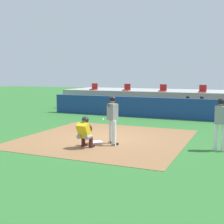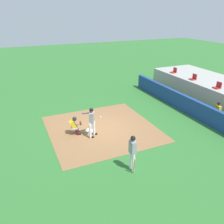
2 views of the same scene
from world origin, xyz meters
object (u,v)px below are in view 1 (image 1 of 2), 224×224
at_px(stadium_seat_0, 94,88).
at_px(stadium_seat_1, 127,89).
at_px(catcher_crouched, 85,131).
at_px(home_plate, 96,142).
at_px(dugout_player_1, 201,107).
at_px(dugout_player_0, 187,106).
at_px(stadium_seat_2, 163,89).
at_px(batter_at_plate, 112,117).
at_px(on_deck_batter, 220,121).
at_px(stadium_seat_3, 203,90).

bearing_deg(stadium_seat_0, stadium_seat_1, 0.00).
bearing_deg(stadium_seat_1, catcher_crouched, -76.72).
relative_size(home_plate, dugout_player_1, 0.34).
xyz_separation_m(dugout_player_0, stadium_seat_2, (-2.00, 2.03, 0.86)).
xyz_separation_m(batter_at_plate, stadium_seat_2, (-0.69, 10.25, 0.50)).
bearing_deg(stadium_seat_0, batter_at_plate, -60.10).
height_order(dugout_player_1, stadium_seat_1, stadium_seat_1).
bearing_deg(home_plate, stadium_seat_1, 104.33).
relative_size(stadium_seat_0, stadium_seat_1, 1.00).
relative_size(dugout_player_0, stadium_seat_0, 2.71).
xyz_separation_m(on_deck_batter, stadium_seat_2, (-4.37, 9.62, 0.51)).
xyz_separation_m(catcher_crouched, stadium_seat_2, (-0.01, 11.06, 0.93)).
xyz_separation_m(on_deck_batter, dugout_player_1, (-1.57, 7.59, -0.35)).
bearing_deg(dugout_player_1, stadium_seat_3, 95.87).
bearing_deg(batter_at_plate, on_deck_batter, 9.64).
height_order(catcher_crouched, dugout_player_0, dugout_player_0).
distance_m(dugout_player_0, stadium_seat_2, 2.98).
bearing_deg(batter_at_plate, dugout_player_1, 75.54).
distance_m(home_plate, catcher_crouched, 1.06).
xyz_separation_m(home_plate, stadium_seat_1, (-2.60, 10.18, 1.51)).
distance_m(dugout_player_1, stadium_seat_1, 5.84).
xyz_separation_m(catcher_crouched, stadium_seat_0, (-5.21, 11.06, 0.93)).
distance_m(stadium_seat_0, stadium_seat_2, 5.20).
bearing_deg(stadium_seat_0, dugout_player_0, -15.78).
distance_m(home_plate, dugout_player_1, 8.64).
bearing_deg(home_plate, dugout_player_0, 76.20).
distance_m(dugout_player_0, stadium_seat_3, 2.29).
height_order(home_plate, dugout_player_0, dugout_player_0).
bearing_deg(home_plate, on_deck_batter, 7.26).
relative_size(catcher_crouched, dugout_player_1, 1.57).
xyz_separation_m(dugout_player_0, stadium_seat_1, (-4.60, 2.03, 0.86)).
bearing_deg(stadium_seat_1, batter_at_plate, -72.19).
bearing_deg(stadium_seat_2, catcher_crouched, -89.94).
relative_size(on_deck_batter, stadium_seat_1, 3.72).
bearing_deg(dugout_player_1, batter_at_plate, -104.46).
bearing_deg(dugout_player_0, stadium_seat_2, 134.51).
relative_size(dugout_player_0, dugout_player_1, 1.00).
height_order(dugout_player_0, stadium_seat_1, stadium_seat_1).
bearing_deg(stadium_seat_2, home_plate, -90.00).
height_order(home_plate, stadium_seat_0, stadium_seat_0).
bearing_deg(batter_at_plate, dugout_player_0, 80.95).
xyz_separation_m(stadium_seat_2, stadium_seat_3, (2.60, 0.00, 0.00)).
bearing_deg(stadium_seat_3, on_deck_batter, -79.55).
bearing_deg(stadium_seat_1, stadium_seat_2, 0.00).
height_order(dugout_player_1, stadium_seat_3, stadium_seat_3).
xyz_separation_m(batter_at_plate, stadium_seat_0, (-5.89, 10.25, 0.50)).
bearing_deg(dugout_player_0, dugout_player_1, 0.00).
height_order(catcher_crouched, stadium_seat_1, stadium_seat_1).
distance_m(stadium_seat_2, stadium_seat_3, 2.60).
height_order(home_plate, catcher_crouched, catcher_crouched).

